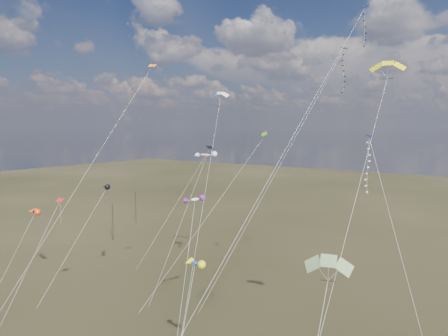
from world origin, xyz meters
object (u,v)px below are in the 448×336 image
Objects in this scene: diamond_black_high at (335,84)px; parafoil_yellow at (387,65)px; novelty_black_orange at (35,212)px; utility_pole_near at (113,221)px; utility_pole_far at (136,207)px.

diamond_black_high is 20.63m from parafoil_yellow.
parafoil_yellow reaches higher than novelty_black_orange.
utility_pole_near is 22.43m from novelty_black_orange.
diamond_black_high is at bearing 121.80° from parafoil_yellow.
diamond_black_high is at bearing 24.42° from novelty_black_orange.
utility_pole_near is at bearing 162.92° from parafoil_yellow.
parafoil_yellow is (60.11, -18.47, 25.92)m from utility_pole_near.
novelty_black_orange is (13.67, -34.72, 6.44)m from utility_pole_far.
utility_pole_near is 16.12m from utility_pole_far.
utility_pole_far is 37.87m from novelty_black_orange.
utility_pole_near is 68.02m from parafoil_yellow.
diamond_black_high reaches higher than utility_pole_near.
parafoil_yellow is at bearing -25.49° from utility_pole_far.
diamond_black_high is at bearing -1.09° from utility_pole_near.
novelty_black_orange is at bearing -155.58° from diamond_black_high.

